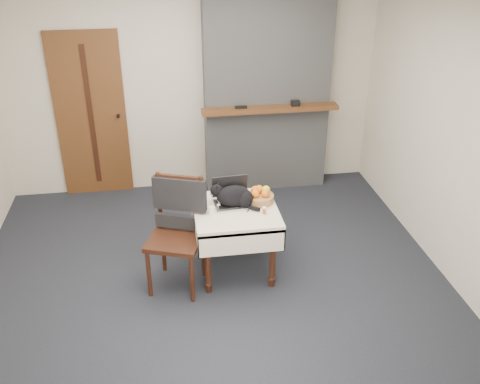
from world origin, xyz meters
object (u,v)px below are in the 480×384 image
object	(u,v)px
laptop	(232,197)
fruit_basket	(260,196)
cat	(235,196)
cream_jar	(212,210)
pill_bottle	(264,210)
chair	(178,217)
door	(91,116)
side_table	(236,219)

from	to	relation	value
laptop	fruit_basket	size ratio (longest dim) A/B	1.40
cat	cream_jar	bearing A→B (deg)	-139.63
pill_bottle	chair	distance (m)	0.79
door	cream_jar	distance (m)	2.37
pill_bottle	chair	world-z (taller)	chair
door	cream_jar	xyz separation A→B (m)	(1.22, -2.01, -0.27)
door	laptop	distance (m)	2.34
cream_jar	pill_bottle	xyz separation A→B (m)	(0.48, -0.08, 0.00)
side_table	chair	size ratio (longest dim) A/B	0.73
door	side_table	world-z (taller)	door
laptop	fruit_basket	bearing A→B (deg)	-8.71
cat	fruit_basket	size ratio (longest dim) A/B	1.75
fruit_basket	chair	xyz separation A→B (m)	(-0.79, -0.14, -0.08)
door	side_table	bearing A→B (deg)	-53.44
side_table	pill_bottle	size ratio (longest dim) A/B	11.04
laptop	chair	distance (m)	0.55
pill_bottle	fruit_basket	distance (m)	0.24
side_table	chair	distance (m)	0.55
pill_bottle	fruit_basket	bearing A→B (deg)	88.85
side_table	chair	bearing A→B (deg)	-175.08
cream_jar	chair	bearing A→B (deg)	177.66
cream_jar	chair	distance (m)	0.31
cat	pill_bottle	size ratio (longest dim) A/B	6.45
chair	cat	bearing A→B (deg)	30.99
door	cream_jar	bearing A→B (deg)	-58.81
side_table	pill_bottle	xyz separation A→B (m)	(0.25, -0.14, 0.15)
side_table	chair	xyz separation A→B (m)	(-0.54, -0.05, 0.10)
door	pill_bottle	size ratio (longest dim) A/B	28.31
cat	pill_bottle	xyz separation A→B (m)	(0.25, -0.19, -0.06)
laptop	cat	bearing A→B (deg)	-76.17
side_table	laptop	world-z (taller)	laptop
chair	laptop	bearing A→B (deg)	37.89
door	side_table	xyz separation A→B (m)	(1.45, -1.95, -0.41)
door	cat	world-z (taller)	door
cat	fruit_basket	world-z (taller)	cat
door	chair	distance (m)	2.22
door	chair	world-z (taller)	door
door	fruit_basket	xyz separation A→B (m)	(1.70, -1.86, -0.24)
side_table	pill_bottle	bearing A→B (deg)	-28.95
fruit_basket	side_table	bearing A→B (deg)	-158.60
side_table	laptop	bearing A→B (deg)	99.98
door	cream_jar	world-z (taller)	door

